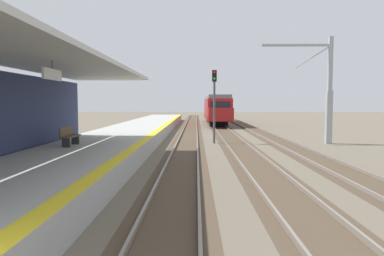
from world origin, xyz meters
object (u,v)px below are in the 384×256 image
object	(u,v)px
approaching_train	(216,108)
platform_bench	(69,136)
rail_signal_post	(214,99)
catenary_pylon_far_side	(325,93)

from	to	relation	value
approaching_train	platform_bench	distance (m)	33.65
approaching_train	platform_bench	bearing A→B (deg)	-104.94
rail_signal_post	catenary_pylon_far_side	size ratio (longest dim) A/B	0.69
catenary_pylon_far_side	platform_bench	distance (m)	17.42
catenary_pylon_far_side	platform_bench	size ratio (longest dim) A/B	4.69
approaching_train	catenary_pylon_far_side	xyz separation A→B (m)	(6.29, -23.87, 1.43)
rail_signal_post	catenary_pylon_far_side	xyz separation A→B (m)	(7.77, -0.15, 0.41)
rail_signal_post	catenary_pylon_far_side	bearing A→B (deg)	-1.14
catenary_pylon_far_side	platform_bench	world-z (taller)	catenary_pylon_far_side
catenary_pylon_far_side	platform_bench	bearing A→B (deg)	-149.99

